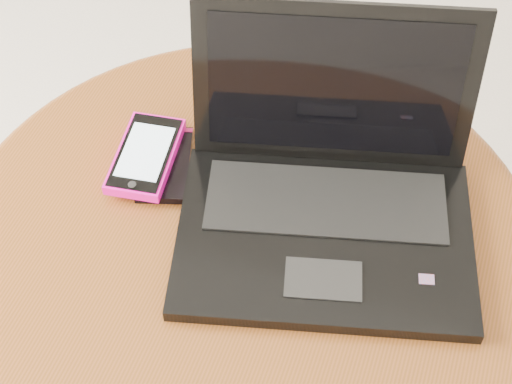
% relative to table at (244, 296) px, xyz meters
% --- Properties ---
extents(table, '(0.70, 0.70, 0.55)m').
position_rel_table_xyz_m(table, '(0.00, 0.00, 0.00)').
color(table, '#5B2F17').
rests_on(table, ground).
extents(laptop, '(0.38, 0.35, 0.21)m').
position_rel_table_xyz_m(laptop, '(0.08, 0.07, 0.16)').
color(laptop, black).
rests_on(laptop, table).
extents(phone_black, '(0.09, 0.13, 0.01)m').
position_rel_table_xyz_m(phone_black, '(-0.13, 0.07, 0.12)').
color(phone_black, black).
rests_on(phone_black, table).
extents(phone_pink, '(0.08, 0.13, 0.02)m').
position_rel_table_xyz_m(phone_pink, '(-0.15, 0.07, 0.14)').
color(phone_pink, '#FB0BA8').
rests_on(phone_pink, phone_black).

